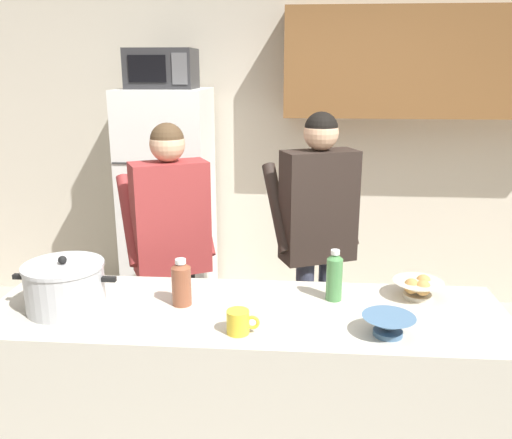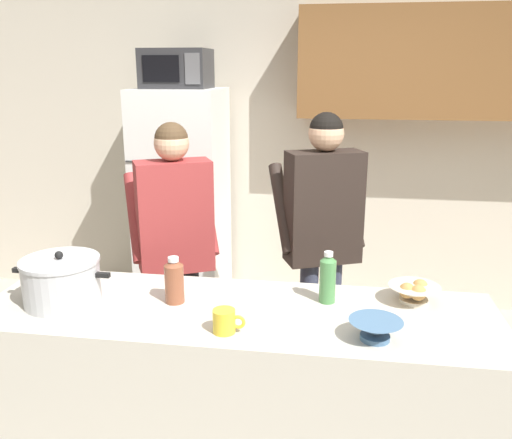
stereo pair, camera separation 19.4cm
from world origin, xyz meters
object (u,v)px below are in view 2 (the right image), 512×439
Objects in this scene: coffee_mug at (225,321)px; bottle_near_edge at (328,278)px; person_by_sink at (322,221)px; empty_bowl at (375,329)px; bread_bowl at (414,292)px; microwave at (177,69)px; refrigerator at (183,205)px; cooking_pot at (62,281)px; person_near_pot at (175,231)px; bottle_mid_counter at (174,280)px.

bottle_near_edge reaches higher than coffee_mug.
person_by_sink is 8.12× the size of empty_bowl.
bottle_near_edge is (0.39, 0.35, 0.07)m from coffee_mug.
coffee_mug is 0.57× the size of bread_bowl.
person_by_sink reaches higher than bottle_near_edge.
microwave is 2.61m from empty_bowl.
coffee_mug is 0.63× the size of empty_bowl.
refrigerator is 7.56× the size of bottle_near_edge.
person_by_sink is (1.11, -0.89, -0.86)m from microwave.
microwave is 2.08m from cooking_pot.
empty_bowl is (1.07, -0.92, -0.06)m from person_near_pot.
bread_bowl is (1.26, -0.56, -0.06)m from person_near_pot.
microwave is at bearing 124.52° from bottle_near_edge.
microwave reaches higher than refrigerator.
empty_bowl is at bearing -77.95° from person_by_sink.
microwave is at bearing 123.93° from empty_bowl.
bottle_near_edge is (0.88, -0.60, 0.01)m from person_near_pot.
person_by_sink reaches higher than cooking_pot.
person_by_sink is 0.81m from bottle_near_edge.
coffee_mug is (0.77, -2.04, -0.95)m from microwave.
person_by_sink is 7.19× the size of bottle_near_edge.
person_by_sink is 7.40× the size of bread_bowl.
person_near_pot reaches higher than coffee_mug.
bottle_mid_counter is (0.49, -1.82, 0.13)m from refrigerator.
microwave is 3.66× the size of coffee_mug.
bottle_near_edge is at bearing 120.66° from empty_bowl.
coffee_mug is 0.37m from bottle_mid_counter.
bottle_mid_counter is at bearing -74.66° from microwave.
refrigerator is at bearing 90.07° from microwave.
cooking_pot reaches higher than bottle_mid_counter.
coffee_mug is (0.77, -2.06, 0.08)m from refrigerator.
bottle_near_edge reaches higher than empty_bowl.
refrigerator reaches higher than bottle_mid_counter.
person_near_pot is 1.42m from empty_bowl.
coffee_mug is at bearing -152.93° from bread_bowl.
microwave is at bearing 110.71° from coffee_mug.
bottle_near_edge is (0.05, -0.80, -0.03)m from person_by_sink.
person_by_sink reaches higher than person_near_pot.
bottle_near_edge reaches higher than bottle_mid_counter.
empty_bowl is at bearing -5.92° from cooking_pot.
person_near_pot is at bearing 70.42° from cooking_pot.
cooking_pot is at bearing -89.96° from refrigerator.
microwave is at bearing -89.93° from refrigerator.
microwave is at bearing 90.04° from cooking_pot.
bottle_near_edge reaches higher than bread_bowl.
person_by_sink is at bearing 73.48° from coffee_mug.
bread_bowl is 1.10× the size of empty_bowl.
cooking_pot is at bearing -89.96° from microwave.
cooking_pot is (-1.11, -0.99, -0.04)m from person_by_sink.
coffee_mug is at bearing -12.26° from cooking_pot.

